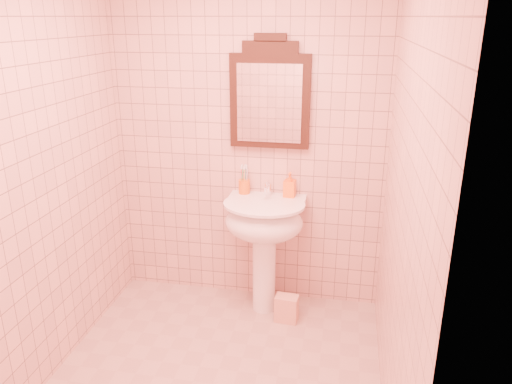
% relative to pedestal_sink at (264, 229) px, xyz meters
% --- Properties ---
extents(floor, '(2.20, 2.20, 0.00)m').
position_rel_pedestal_sink_xyz_m(floor, '(-0.16, -0.87, -0.66)').
color(floor, tan).
rests_on(floor, ground).
extents(back_wall, '(2.00, 0.02, 2.50)m').
position_rel_pedestal_sink_xyz_m(back_wall, '(-0.16, 0.23, 0.59)').
color(back_wall, tan).
rests_on(back_wall, floor).
extents(pedestal_sink, '(0.58, 0.58, 0.86)m').
position_rel_pedestal_sink_xyz_m(pedestal_sink, '(0.00, 0.00, 0.00)').
color(pedestal_sink, white).
rests_on(pedestal_sink, floor).
extents(faucet, '(0.04, 0.16, 0.11)m').
position_rel_pedestal_sink_xyz_m(faucet, '(0.00, 0.14, 0.26)').
color(faucet, white).
rests_on(faucet, pedestal_sink).
extents(mirror, '(0.56, 0.06, 0.78)m').
position_rel_pedestal_sink_xyz_m(mirror, '(-0.00, 0.20, 0.92)').
color(mirror, black).
rests_on(mirror, back_wall).
extents(toothbrush_cup, '(0.08, 0.08, 0.19)m').
position_rel_pedestal_sink_xyz_m(toothbrush_cup, '(-0.18, 0.17, 0.26)').
color(toothbrush_cup, orange).
rests_on(toothbrush_cup, pedestal_sink).
extents(soap_dispenser, '(0.09, 0.09, 0.18)m').
position_rel_pedestal_sink_xyz_m(soap_dispenser, '(0.16, 0.16, 0.29)').
color(soap_dispenser, orange).
rests_on(soap_dispenser, pedestal_sink).
extents(towel, '(0.17, 0.12, 0.20)m').
position_rel_pedestal_sink_xyz_m(towel, '(0.19, -0.12, -0.56)').
color(towel, '#F2B28E').
rests_on(towel, floor).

